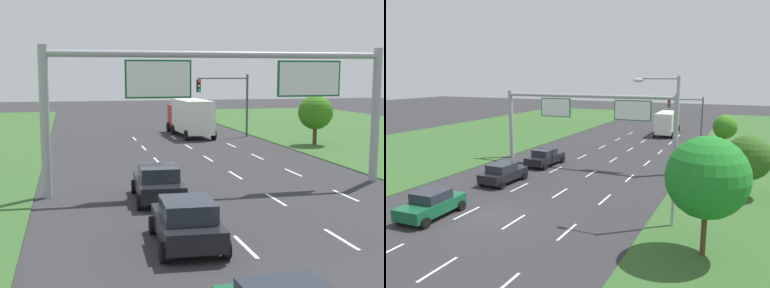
{
  "view_description": "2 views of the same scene",
  "coord_description": "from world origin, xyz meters",
  "views": [
    {
      "loc": [
        -7.39,
        -10.3,
        5.74
      ],
      "look_at": [
        -1.25,
        15.96,
        2.13
      ],
      "focal_mm": 50.0,
      "sensor_mm": 36.0,
      "label": 1
    },
    {
      "loc": [
        13.79,
        -17.45,
        8.53
      ],
      "look_at": [
        -0.28,
        13.72,
        2.21
      ],
      "focal_mm": 35.0,
      "sensor_mm": 36.0,
      "label": 2
    }
  ],
  "objects": [
    {
      "name": "lane_dashes_inner_right",
      "position": [
        1.75,
        9.0,
        0.0
      ],
      "size": [
        0.14,
        56.4,
        0.01
      ],
      "color": "white",
      "rests_on": "ground_plane"
    },
    {
      "name": "sign_gantry",
      "position": [
        0.21,
        14.8,
        4.89
      ],
      "size": [
        17.24,
        0.44,
        7.0
      ],
      "color": "#9EA0A5",
      "rests_on": "ground_plane"
    },
    {
      "name": "car_mid_lane",
      "position": [
        -3.48,
        13.1,
        0.8
      ],
      "size": [
        2.41,
        4.45,
        1.59
      ],
      "rotation": [
        0.0,
        0.0,
        -0.05
      ],
      "color": "black",
      "rests_on": "ground_plane"
    },
    {
      "name": "ground_plane",
      "position": [
        0.0,
        0.0,
        0.0
      ],
      "size": [
        200.0,
        200.0,
        0.0
      ],
      "primitive_type": "plane",
      "color": "#2D2D30"
    },
    {
      "name": "grass_verge_left",
      "position": [
        -21.0,
        10.0,
        0.03
      ],
      "size": [
        24.0,
        120.0,
        0.06
      ],
      "primitive_type": "cube",
      "color": "#335B28",
      "rests_on": "ground_plane"
    },
    {
      "name": "roadside_tree_near",
      "position": [
        12.37,
        0.13,
        3.88
      ],
      "size": [
        3.85,
        3.85,
        5.82
      ],
      "color": "#513823",
      "rests_on": "ground_plane"
    },
    {
      "name": "roadside_tree_far",
      "position": [
        11.67,
        28.43,
        2.62
      ],
      "size": [
        2.71,
        2.71,
        3.99
      ],
      "color": "#513823",
      "rests_on": "ground_plane"
    },
    {
      "name": "lane_dashes_slip",
      "position": [
        5.25,
        9.0,
        0.0
      ],
      "size": [
        0.14,
        56.4,
        0.01
      ],
      "color": "white",
      "rests_on": "ground_plane"
    },
    {
      "name": "traffic_light_mast",
      "position": [
        6.44,
        35.34,
        3.87
      ],
      "size": [
        4.76,
        0.49,
        5.6
      ],
      "color": "#47494F",
      "rests_on": "ground_plane"
    },
    {
      "name": "roadside_tree_mid",
      "position": [
        14.16,
        10.62,
        2.86
      ],
      "size": [
        3.18,
        3.18,
        4.46
      ],
      "color": "#513823",
      "rests_on": "ground_plane"
    },
    {
      "name": "lane_dashes_inner_left",
      "position": [
        -1.75,
        9.0,
        0.0
      ],
      "size": [
        0.14,
        56.4,
        0.01
      ],
      "color": "white",
      "rests_on": "ground_plane"
    },
    {
      "name": "car_near_red",
      "position": [
        -3.3,
        -1.34,
        0.81
      ],
      "size": [
        2.37,
        4.29,
        1.61
      ],
      "rotation": [
        0.0,
        0.0,
        0.04
      ],
      "color": "#145633",
      "rests_on": "ground_plane"
    },
    {
      "name": "car_lead_silver",
      "position": [
        -3.63,
        6.52,
        0.81
      ],
      "size": [
        2.36,
        4.16,
        1.6
      ],
      "rotation": [
        0.0,
        0.0,
        -0.05
      ],
      "color": "black",
      "rests_on": "ground_plane"
    },
    {
      "name": "box_truck",
      "position": [
        3.47,
        36.93,
        1.79
      ],
      "size": [
        2.9,
        8.52,
        3.33
      ],
      "rotation": [
        0.0,
        0.0,
        0.03
      ],
      "color": "#B21E19",
      "rests_on": "ground_plane"
    },
    {
      "name": "street_lamp",
      "position": [
        10.0,
        3.17,
        5.08
      ],
      "size": [
        2.61,
        0.32,
        8.5
      ],
      "color": "#9EA0A5",
      "rests_on": "ground_plane"
    }
  ]
}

